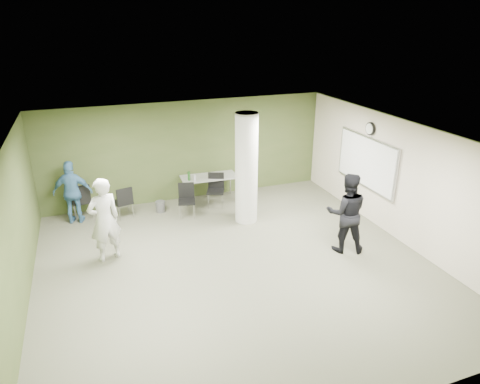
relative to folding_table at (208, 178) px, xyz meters
name	(u,v)px	position (x,y,z in m)	size (l,w,h in m)	color
floor	(236,266)	(-0.45, -3.54, -0.69)	(8.00, 8.00, 0.00)	#555543
ceiling	(235,137)	(-0.45, -3.54, 2.11)	(8.00, 8.00, 0.00)	white
wall_back	(188,151)	(-0.45, 0.46, 0.71)	(8.00, 0.02, 2.80)	#3F5126
wall_left	(13,239)	(-4.45, -3.54, 0.71)	(0.02, 8.00, 2.80)	#3F5126
wall_right_cream	(400,181)	(3.55, -3.54, 0.71)	(0.02, 8.00, 2.80)	beige
column	(246,169)	(0.55, -1.54, 0.71)	(0.56, 0.56, 2.80)	silver
whiteboard	(366,162)	(3.47, -2.34, 0.81)	(0.05, 2.30, 1.30)	silver
wall_clock	(370,129)	(3.47, -2.34, 1.66)	(0.06, 0.32, 0.32)	black
folding_table	(208,178)	(0.00, 0.00, 0.00)	(1.59, 0.75, 0.99)	gray
wastebasket	(160,207)	(-1.43, -0.26, -0.54)	(0.26, 0.26, 0.30)	#4C4C4C
chair_back_left	(81,199)	(-3.39, 0.02, -0.13)	(0.53, 0.53, 0.96)	black
chair_back_right	(124,200)	(-2.37, -0.34, -0.19)	(0.52, 0.52, 0.87)	black
chair_table_left	(187,197)	(-0.81, -0.71, -0.19)	(0.52, 0.52, 0.87)	black
chair_table_right	(216,187)	(0.10, -0.36, -0.16)	(0.60, 0.60, 0.92)	black
woman_white	(104,220)	(-2.93, -2.29, 0.24)	(0.68, 0.45, 1.86)	silver
man_black	(346,213)	(2.06, -3.72, 0.22)	(0.89, 0.69, 1.83)	black
man_blue	(73,192)	(-3.56, -0.14, 0.13)	(0.96, 0.40, 1.64)	teal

